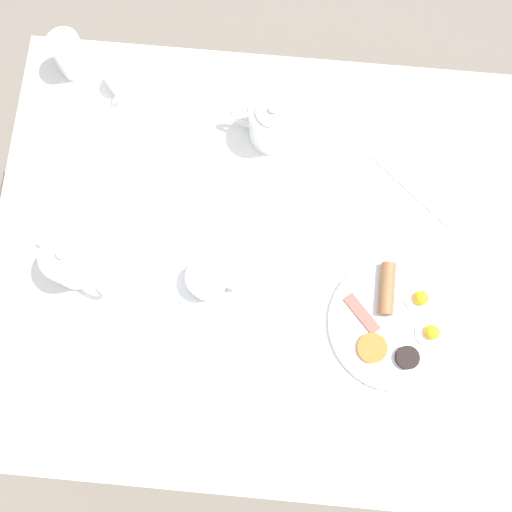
{
  "coord_description": "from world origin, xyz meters",
  "views": [
    {
      "loc": [
        0.27,
        0.02,
        1.99
      ],
      "look_at": [
        0.0,
        0.0,
        0.77
      ],
      "focal_mm": 42.0,
      "sensor_mm": 36.0,
      "label": 1
    }
  ],
  "objects_px": {
    "teapot_far": "(72,262)",
    "teacup_with_saucer_right": "(8,386)",
    "knife_by_plate": "(412,191)",
    "water_glass_tall": "(70,55)",
    "teapot_near": "(271,123)",
    "creamer_jug": "(120,81)",
    "fork_by_plate": "(105,401)",
    "teacup_with_saucer_left": "(208,280)",
    "breakfast_plate": "(396,322)"
  },
  "relations": [
    {
      "from": "creamer_jug",
      "to": "knife_by_plate",
      "type": "distance_m",
      "value": 0.69
    },
    {
      "from": "creamer_jug",
      "to": "teacup_with_saucer_left",
      "type": "bearing_deg",
      "value": 29.45
    },
    {
      "from": "creamer_jug",
      "to": "fork_by_plate",
      "type": "distance_m",
      "value": 0.7
    },
    {
      "from": "teapot_far",
      "to": "water_glass_tall",
      "type": "distance_m",
      "value": 0.47
    },
    {
      "from": "teapot_near",
      "to": "knife_by_plate",
      "type": "xyz_separation_m",
      "value": [
        0.11,
        0.32,
        -0.06
      ]
    },
    {
      "from": "teacup_with_saucer_right",
      "to": "fork_by_plate",
      "type": "relative_size",
      "value": 0.82
    },
    {
      "from": "teapot_near",
      "to": "creamer_jug",
      "type": "height_order",
      "value": "teapot_near"
    },
    {
      "from": "teapot_near",
      "to": "creamer_jug",
      "type": "distance_m",
      "value": 0.36
    },
    {
      "from": "breakfast_plate",
      "to": "teapot_far",
      "type": "distance_m",
      "value": 0.68
    },
    {
      "from": "creamer_jug",
      "to": "fork_by_plate",
      "type": "relative_size",
      "value": 0.46
    },
    {
      "from": "water_glass_tall",
      "to": "fork_by_plate",
      "type": "distance_m",
      "value": 0.76
    },
    {
      "from": "teapot_far",
      "to": "creamer_jug",
      "type": "bearing_deg",
      "value": -57.48
    },
    {
      "from": "breakfast_plate",
      "to": "teapot_far",
      "type": "height_order",
      "value": "teapot_far"
    },
    {
      "from": "fork_by_plate",
      "to": "knife_by_plate",
      "type": "distance_m",
      "value": 0.79
    },
    {
      "from": "teacup_with_saucer_left",
      "to": "creamer_jug",
      "type": "height_order",
      "value": "teacup_with_saucer_left"
    },
    {
      "from": "teapot_far",
      "to": "knife_by_plate",
      "type": "relative_size",
      "value": 0.91
    },
    {
      "from": "teapot_near",
      "to": "teacup_with_saucer_right",
      "type": "bearing_deg",
      "value": -118.35
    },
    {
      "from": "teapot_near",
      "to": "teacup_with_saucer_right",
      "type": "distance_m",
      "value": 0.77
    },
    {
      "from": "breakfast_plate",
      "to": "water_glass_tall",
      "type": "height_order",
      "value": "water_glass_tall"
    },
    {
      "from": "water_glass_tall",
      "to": "breakfast_plate",
      "type": "bearing_deg",
      "value": 55.41
    },
    {
      "from": "breakfast_plate",
      "to": "creamer_jug",
      "type": "bearing_deg",
      "value": -126.87
    },
    {
      "from": "teapot_near",
      "to": "creamer_jug",
      "type": "bearing_deg",
      "value": 176.32
    },
    {
      "from": "teacup_with_saucer_right",
      "to": "water_glass_tall",
      "type": "xyz_separation_m",
      "value": [
        -0.72,
        0.02,
        0.03
      ]
    },
    {
      "from": "fork_by_plate",
      "to": "teacup_with_saucer_right",
      "type": "bearing_deg",
      "value": -93.7
    },
    {
      "from": "water_glass_tall",
      "to": "knife_by_plate",
      "type": "xyz_separation_m",
      "value": [
        0.23,
        0.78,
        -0.05
      ]
    },
    {
      "from": "teacup_with_saucer_right",
      "to": "knife_by_plate",
      "type": "xyz_separation_m",
      "value": [
        -0.49,
        0.8,
        -0.02
      ]
    },
    {
      "from": "teacup_with_saucer_right",
      "to": "creamer_jug",
      "type": "bearing_deg",
      "value": 169.25
    },
    {
      "from": "fork_by_plate",
      "to": "knife_by_plate",
      "type": "height_order",
      "value": "same"
    },
    {
      "from": "teapot_near",
      "to": "fork_by_plate",
      "type": "height_order",
      "value": "teapot_near"
    },
    {
      "from": "breakfast_plate",
      "to": "knife_by_plate",
      "type": "bearing_deg",
      "value": 175.2
    },
    {
      "from": "teacup_with_saucer_right",
      "to": "water_glass_tall",
      "type": "height_order",
      "value": "water_glass_tall"
    },
    {
      "from": "breakfast_plate",
      "to": "knife_by_plate",
      "type": "height_order",
      "value": "breakfast_plate"
    },
    {
      "from": "teapot_far",
      "to": "teacup_with_saucer_right",
      "type": "xyz_separation_m",
      "value": [
        0.26,
        -0.1,
        -0.03
      ]
    },
    {
      "from": "creamer_jug",
      "to": "knife_by_plate",
      "type": "height_order",
      "value": "creamer_jug"
    },
    {
      "from": "teapot_near",
      "to": "knife_by_plate",
      "type": "distance_m",
      "value": 0.34
    },
    {
      "from": "teacup_with_saucer_left",
      "to": "fork_by_plate",
      "type": "relative_size",
      "value": 0.82
    },
    {
      "from": "knife_by_plate",
      "to": "teapot_far",
      "type": "bearing_deg",
      "value": -71.3
    },
    {
      "from": "teapot_far",
      "to": "breakfast_plate",
      "type": "bearing_deg",
      "value": -148.0
    },
    {
      "from": "teapot_far",
      "to": "teacup_with_saucer_left",
      "type": "xyz_separation_m",
      "value": [
        0.01,
        0.28,
        -0.03
      ]
    },
    {
      "from": "creamer_jug",
      "to": "teacup_with_saucer_right",
      "type": "bearing_deg",
      "value": -10.75
    },
    {
      "from": "teapot_near",
      "to": "knife_by_plate",
      "type": "relative_size",
      "value": 1.07
    },
    {
      "from": "teapot_far",
      "to": "creamer_jug",
      "type": "relative_size",
      "value": 2.04
    },
    {
      "from": "teacup_with_saucer_left",
      "to": "knife_by_plate",
      "type": "bearing_deg",
      "value": 119.89
    },
    {
      "from": "fork_by_plate",
      "to": "creamer_jug",
      "type": "bearing_deg",
      "value": -174.88
    },
    {
      "from": "teacup_with_saucer_left",
      "to": "water_glass_tall",
      "type": "bearing_deg",
      "value": -142.98
    },
    {
      "from": "teacup_with_saucer_right",
      "to": "teacup_with_saucer_left",
      "type": "bearing_deg",
      "value": 123.74
    },
    {
      "from": "breakfast_plate",
      "to": "teacup_with_saucer_left",
      "type": "height_order",
      "value": "teacup_with_saucer_left"
    },
    {
      "from": "breakfast_plate",
      "to": "teapot_far",
      "type": "bearing_deg",
      "value": -94.65
    },
    {
      "from": "breakfast_plate",
      "to": "water_glass_tall",
      "type": "bearing_deg",
      "value": -124.59
    },
    {
      "from": "fork_by_plate",
      "to": "knife_by_plate",
      "type": "relative_size",
      "value": 0.97
    }
  ]
}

